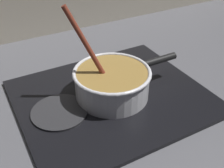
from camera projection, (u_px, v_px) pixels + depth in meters
name	position (u px, v px, depth m)	size (l,w,h in m)	color
ground	(151.00, 157.00, 0.69)	(2.40, 1.60, 0.04)	#4C4C51
hob_plate	(112.00, 97.00, 0.85)	(0.56, 0.48, 0.01)	black
burner_ring	(112.00, 94.00, 0.85)	(0.20, 0.20, 0.01)	#592D0C
spare_burner	(59.00, 112.00, 0.78)	(0.16, 0.16, 0.01)	#262628
cooking_pan	(112.00, 82.00, 0.82)	(0.35, 0.23, 0.28)	silver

